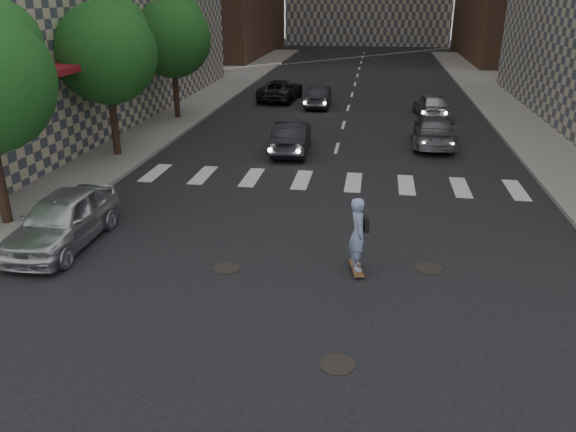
% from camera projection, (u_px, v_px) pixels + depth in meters
% --- Properties ---
extents(ground, '(160.00, 160.00, 0.00)m').
position_uv_depth(ground, '(295.00, 297.00, 13.48)').
color(ground, black).
rests_on(ground, ground).
extents(sidewalk_left, '(13.00, 80.00, 0.15)m').
position_uv_depth(sidewalk_left, '(104.00, 112.00, 33.86)').
color(sidewalk_left, gray).
rests_on(sidewalk_left, ground).
extents(tree_b, '(4.20, 4.20, 6.60)m').
position_uv_depth(tree_b, '(108.00, 48.00, 23.32)').
color(tree_b, '#382619').
rests_on(tree_b, sidewalk_left).
extents(tree_c, '(4.20, 4.20, 6.60)m').
position_uv_depth(tree_c, '(174.00, 35.00, 30.66)').
color(tree_c, '#382619').
rests_on(tree_c, sidewalk_left).
extents(manhole_a, '(0.70, 0.70, 0.02)m').
position_uv_depth(manhole_a, '(337.00, 364.00, 11.01)').
color(manhole_a, black).
rests_on(manhole_a, ground).
extents(manhole_b, '(0.70, 0.70, 0.02)m').
position_uv_depth(manhole_b, '(227.00, 268.00, 14.86)').
color(manhole_b, black).
rests_on(manhole_b, ground).
extents(manhole_c, '(0.70, 0.70, 0.02)m').
position_uv_depth(manhole_c, '(429.00, 268.00, 14.85)').
color(manhole_c, black).
rests_on(manhole_c, ground).
extents(skateboarder, '(0.59, 1.06, 2.04)m').
position_uv_depth(skateboarder, '(358.00, 234.00, 14.32)').
color(skateboarder, brown).
rests_on(skateboarder, ground).
extents(silver_sedan, '(1.86, 4.54, 1.54)m').
position_uv_depth(silver_sedan, '(63.00, 219.00, 16.02)').
color(silver_sedan, silver).
rests_on(silver_sedan, ground).
extents(traffic_car_a, '(1.70, 4.36, 1.41)m').
position_uv_depth(traffic_car_a, '(292.00, 137.00, 25.43)').
color(traffic_car_a, black).
rests_on(traffic_car_a, ground).
extents(traffic_car_b, '(2.16, 4.91, 1.40)m').
position_uv_depth(traffic_car_b, '(434.00, 131.00, 26.58)').
color(traffic_car_b, '#5B5D63').
rests_on(traffic_car_b, ground).
extents(traffic_car_c, '(2.69, 5.09, 1.37)m').
position_uv_depth(traffic_car_c, '(281.00, 90.00, 37.75)').
color(traffic_car_c, black).
rests_on(traffic_car_c, ground).
extents(traffic_car_d, '(2.11, 4.24, 1.39)m').
position_uv_depth(traffic_car_d, '(431.00, 105.00, 32.79)').
color(traffic_car_d, '#9E9FA4').
rests_on(traffic_car_d, ground).
extents(traffic_car_e, '(1.46, 4.06, 1.33)m').
position_uv_depth(traffic_car_e, '(318.00, 96.00, 35.53)').
color(traffic_car_e, black).
rests_on(traffic_car_e, ground).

